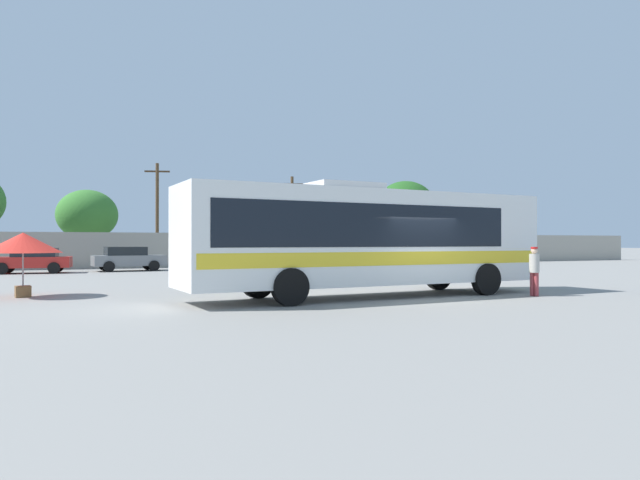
# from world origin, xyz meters

# --- Properties ---
(ground_plane) EXTENTS (300.00, 300.00, 0.00)m
(ground_plane) POSITION_xyz_m (0.00, 10.00, 0.00)
(ground_plane) COLOR gray
(perimeter_wall) EXTENTS (80.00, 0.30, 2.40)m
(perimeter_wall) POSITION_xyz_m (0.00, 25.30, 1.20)
(perimeter_wall) COLOR #9E998C
(perimeter_wall) RESTS_ON ground_plane
(coach_bus_white_yellow) EXTENTS (12.30, 3.41, 3.58)m
(coach_bus_white_yellow) POSITION_xyz_m (-1.39, 0.97, 1.91)
(coach_bus_white_yellow) COLOR white
(coach_bus_white_yellow) RESTS_ON ground_plane
(attendant_by_bus_door) EXTENTS (0.40, 0.40, 1.59)m
(attendant_by_bus_door) POSITION_xyz_m (3.75, -0.89, 0.91)
(attendant_by_bus_door) COLOR #99383D
(attendant_by_bus_door) RESTS_ON ground_plane
(vendor_umbrella_secondary_red) EXTENTS (2.32, 2.32, 2.04)m
(vendor_umbrella_secondary_red) POSITION_xyz_m (-11.37, 5.25, 1.69)
(vendor_umbrella_secondary_red) COLOR gray
(vendor_umbrella_secondary_red) RESTS_ON ground_plane
(parked_car_leftmost_red) EXTENTS (4.29, 2.28, 1.42)m
(parked_car_leftmost_red) POSITION_xyz_m (-12.05, 20.75, 0.76)
(parked_car_leftmost_red) COLOR red
(parked_car_leftmost_red) RESTS_ON ground_plane
(parked_car_second_grey) EXTENTS (4.32, 2.29, 1.47)m
(parked_car_second_grey) POSITION_xyz_m (-6.87, 21.37, 0.78)
(parked_car_second_grey) COLOR slate
(parked_car_second_grey) RESTS_ON ground_plane
(utility_pole_near) EXTENTS (1.76, 0.64, 7.52)m
(utility_pole_near) POSITION_xyz_m (-4.31, 27.94, 3.94)
(utility_pole_near) COLOR #4C3823
(utility_pole_near) RESTS_ON ground_plane
(utility_pole_far) EXTENTS (1.79, 0.47, 7.08)m
(utility_pole_far) POSITION_xyz_m (6.38, 28.42, 3.72)
(utility_pole_far) COLOR #4C3823
(utility_pole_far) RESTS_ON ground_plane
(roadside_tree_midleft) EXTENTS (4.50, 4.50, 5.75)m
(roadside_tree_midleft) POSITION_xyz_m (-8.97, 31.93, 3.83)
(roadside_tree_midleft) COLOR brown
(roadside_tree_midleft) RESTS_ON ground_plane
(roadside_tree_midright) EXTENTS (3.39, 3.39, 4.87)m
(roadside_tree_midright) POSITION_xyz_m (-0.02, 29.76, 3.41)
(roadside_tree_midright) COLOR brown
(roadside_tree_midright) RESTS_ON ground_plane
(roadside_tree_right) EXTENTS (5.19, 5.19, 7.11)m
(roadside_tree_right) POSITION_xyz_m (16.85, 28.01, 4.90)
(roadside_tree_right) COLOR brown
(roadside_tree_right) RESTS_ON ground_plane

